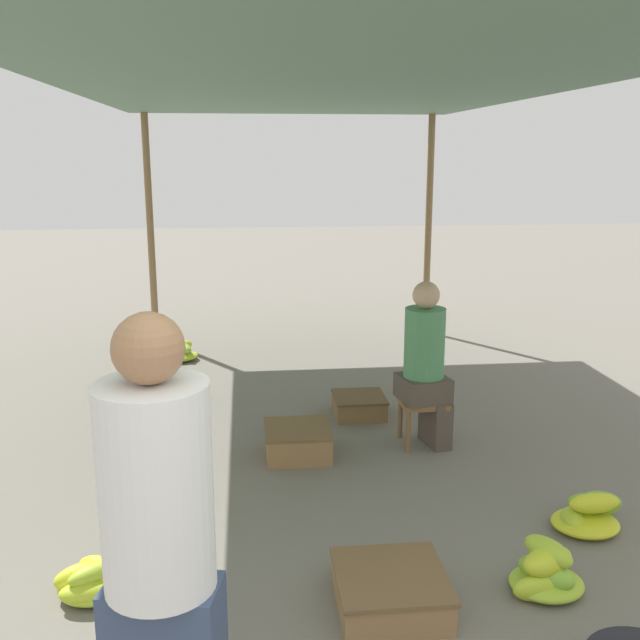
{
  "coord_description": "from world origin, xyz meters",
  "views": [
    {
      "loc": [
        -0.56,
        -1.46,
        2.16
      ],
      "look_at": [
        0.0,
        3.83,
        0.91
      ],
      "focal_mm": 40.0,
      "sensor_mm": 36.0,
      "label": 1
    }
  ],
  "objects_px": {
    "banana_pile_left_0": "(95,581)",
    "banana_pile_right_0": "(546,573)",
    "vendor_foreground": "(160,559)",
    "crate_far": "(298,441)",
    "crate_mid": "(359,405)",
    "banana_pile_left_1": "(176,390)",
    "banana_pile_right_1": "(588,514)",
    "stool": "(422,408)",
    "banana_pile_left_3": "(154,498)",
    "banana_pile_left_2": "(177,353)",
    "vendor_seated": "(426,363)",
    "crate_near": "(391,590)"
  },
  "relations": [
    {
      "from": "vendor_seated",
      "to": "banana_pile_left_2",
      "type": "distance_m",
      "value": 3.29
    },
    {
      "from": "banana_pile_left_1",
      "to": "banana_pile_left_2",
      "type": "distance_m",
      "value": 1.29
    },
    {
      "from": "crate_mid",
      "to": "crate_far",
      "type": "relative_size",
      "value": 0.89
    },
    {
      "from": "stool",
      "to": "banana_pile_left_3",
      "type": "relative_size",
      "value": 0.67
    },
    {
      "from": "banana_pile_left_0",
      "to": "banana_pile_right_0",
      "type": "height_order",
      "value": "banana_pile_right_0"
    },
    {
      "from": "banana_pile_right_1",
      "to": "crate_mid",
      "type": "distance_m",
      "value": 2.25
    },
    {
      "from": "stool",
      "to": "banana_pile_left_1",
      "type": "xyz_separation_m",
      "value": [
        -1.95,
        1.21,
        -0.2
      ]
    },
    {
      "from": "vendor_seated",
      "to": "crate_near",
      "type": "height_order",
      "value": "vendor_seated"
    },
    {
      "from": "banana_pile_left_3",
      "to": "banana_pile_right_1",
      "type": "bearing_deg",
      "value": -10.05
    },
    {
      "from": "vendor_foreground",
      "to": "banana_pile_right_0",
      "type": "relative_size",
      "value": 4.26
    },
    {
      "from": "vendor_foreground",
      "to": "stool",
      "type": "distance_m",
      "value": 3.33
    },
    {
      "from": "crate_near",
      "to": "crate_mid",
      "type": "height_order",
      "value": "crate_near"
    },
    {
      "from": "banana_pile_left_0",
      "to": "banana_pile_left_1",
      "type": "xyz_separation_m",
      "value": [
        0.14,
        2.92,
        0.01
      ]
    },
    {
      "from": "stool",
      "to": "vendor_seated",
      "type": "relative_size",
      "value": 0.28
    },
    {
      "from": "stool",
      "to": "crate_near",
      "type": "relative_size",
      "value": 0.67
    },
    {
      "from": "vendor_foreground",
      "to": "banana_pile_left_2",
      "type": "relative_size",
      "value": 3.36
    },
    {
      "from": "stool",
      "to": "vendor_seated",
      "type": "bearing_deg",
      "value": -11.64
    },
    {
      "from": "banana_pile_left_0",
      "to": "banana_pile_right_0",
      "type": "relative_size",
      "value": 1.16
    },
    {
      "from": "vendor_seated",
      "to": "banana_pile_left_1",
      "type": "height_order",
      "value": "vendor_seated"
    },
    {
      "from": "banana_pile_left_2",
      "to": "banana_pile_left_0",
      "type": "bearing_deg",
      "value": -90.51
    },
    {
      "from": "banana_pile_left_1",
      "to": "banana_pile_right_1",
      "type": "distance_m",
      "value": 3.65
    },
    {
      "from": "banana_pile_right_1",
      "to": "banana_pile_left_1",
      "type": "bearing_deg",
      "value": 135.68
    },
    {
      "from": "banana_pile_left_1",
      "to": "banana_pile_right_1",
      "type": "bearing_deg",
      "value": -44.32
    },
    {
      "from": "vendor_seated",
      "to": "banana_pile_left_1",
      "type": "distance_m",
      "value": 2.38
    },
    {
      "from": "banana_pile_left_3",
      "to": "crate_far",
      "type": "distance_m",
      "value": 1.22
    },
    {
      "from": "banana_pile_left_3",
      "to": "banana_pile_right_0",
      "type": "xyz_separation_m",
      "value": [
        2.06,
        -1.04,
        0.01
      ]
    },
    {
      "from": "vendor_foreground",
      "to": "stool",
      "type": "height_order",
      "value": "vendor_foreground"
    },
    {
      "from": "banana_pile_left_0",
      "to": "banana_pile_left_1",
      "type": "height_order",
      "value": "banana_pile_left_1"
    },
    {
      "from": "vendor_seated",
      "to": "banana_pile_left_3",
      "type": "xyz_separation_m",
      "value": [
        -1.91,
        -0.88,
        -0.54
      ]
    },
    {
      "from": "banana_pile_right_0",
      "to": "banana_pile_left_2",
      "type": "bearing_deg",
      "value": 116.54
    },
    {
      "from": "vendor_foreground",
      "to": "banana_pile_left_3",
      "type": "height_order",
      "value": "vendor_foreground"
    },
    {
      "from": "vendor_seated",
      "to": "banana_pile_right_0",
      "type": "distance_m",
      "value": 2.0
    },
    {
      "from": "vendor_seated",
      "to": "banana_pile_right_1",
      "type": "bearing_deg",
      "value": -64.11
    },
    {
      "from": "banana_pile_right_0",
      "to": "crate_far",
      "type": "distance_m",
      "value": 2.12
    },
    {
      "from": "banana_pile_left_3",
      "to": "banana_pile_left_1",
      "type": "bearing_deg",
      "value": 91.41
    },
    {
      "from": "crate_far",
      "to": "banana_pile_left_2",
      "type": "bearing_deg",
      "value": 112.8
    },
    {
      "from": "banana_pile_left_2",
      "to": "crate_far",
      "type": "bearing_deg",
      "value": -67.2
    },
    {
      "from": "banana_pile_left_0",
      "to": "crate_mid",
      "type": "height_order",
      "value": "banana_pile_left_0"
    },
    {
      "from": "crate_near",
      "to": "banana_pile_right_1",
      "type": "bearing_deg",
      "value": 25.22
    },
    {
      "from": "stool",
      "to": "banana_pile_right_0",
      "type": "xyz_separation_m",
      "value": [
        0.16,
        -1.93,
        -0.18
      ]
    },
    {
      "from": "vendor_foreground",
      "to": "banana_pile_left_0",
      "type": "bearing_deg",
      "value": 112.84
    },
    {
      "from": "vendor_foreground",
      "to": "banana_pile_left_3",
      "type": "bearing_deg",
      "value": 98.5
    },
    {
      "from": "vendor_seated",
      "to": "banana_pile_left_1",
      "type": "relative_size",
      "value": 2.16
    },
    {
      "from": "stool",
      "to": "crate_mid",
      "type": "height_order",
      "value": "stool"
    },
    {
      "from": "banana_pile_left_3",
      "to": "crate_near",
      "type": "relative_size",
      "value": 0.99
    },
    {
      "from": "stool",
      "to": "crate_far",
      "type": "relative_size",
      "value": 0.74
    },
    {
      "from": "vendor_foreground",
      "to": "crate_mid",
      "type": "relative_size",
      "value": 3.96
    },
    {
      "from": "vendor_foreground",
      "to": "crate_far",
      "type": "bearing_deg",
      "value": 76.72
    },
    {
      "from": "vendor_foreground",
      "to": "banana_pile_right_1",
      "type": "relative_size",
      "value": 3.62
    },
    {
      "from": "crate_mid",
      "to": "crate_far",
      "type": "height_order",
      "value": "crate_far"
    }
  ]
}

